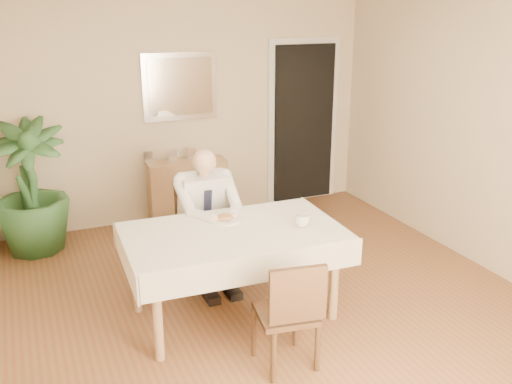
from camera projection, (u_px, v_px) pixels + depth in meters
name	position (u px, v px, depth m)	size (l,w,h in m)	color
room	(274.00, 162.00, 4.35)	(5.00, 5.02, 2.60)	brown
doorway	(303.00, 124.00, 7.17)	(0.96, 0.07, 2.10)	beige
mirror	(180.00, 87.00, 6.41)	(0.86, 0.04, 0.76)	silver
dining_table	(233.00, 240.00, 4.51)	(1.75, 1.08, 0.75)	tan
chair_far	(200.00, 223.00, 5.34)	(0.45, 0.45, 0.88)	#3F2714
chair_near	(290.00, 310.00, 3.89)	(0.45, 0.45, 0.83)	#3F2714
seated_man	(209.00, 213.00, 5.02)	(0.48, 0.72, 1.24)	silver
plate	(225.00, 220.00, 4.68)	(0.26, 0.26, 0.02)	white
food	(225.00, 217.00, 4.67)	(0.14, 0.14, 0.06)	brown
knife	(232.00, 220.00, 4.63)	(0.01, 0.01, 0.13)	silver
fork	(223.00, 221.00, 4.60)	(0.01, 0.01, 0.13)	silver
coffee_mug	(302.00, 221.00, 4.56)	(0.12, 0.12, 0.09)	white
sideboard	(188.00, 191.00, 6.66)	(0.90, 0.31, 0.72)	tan
photo_frame_left	(148.00, 158.00, 6.42)	(0.10, 0.02, 0.14)	silver
photo_frame_center	(172.00, 155.00, 6.52)	(0.10, 0.02, 0.14)	silver
photo_frame_right	(191.00, 154.00, 6.56)	(0.10, 0.02, 0.14)	silver
potted_palm	(29.00, 188.00, 5.74)	(0.76, 0.76, 1.36)	#254C23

